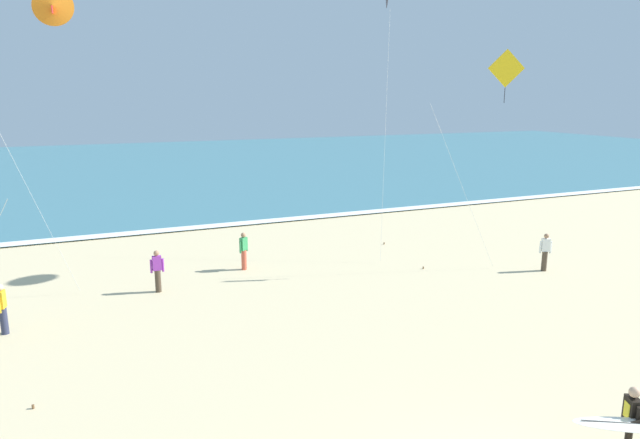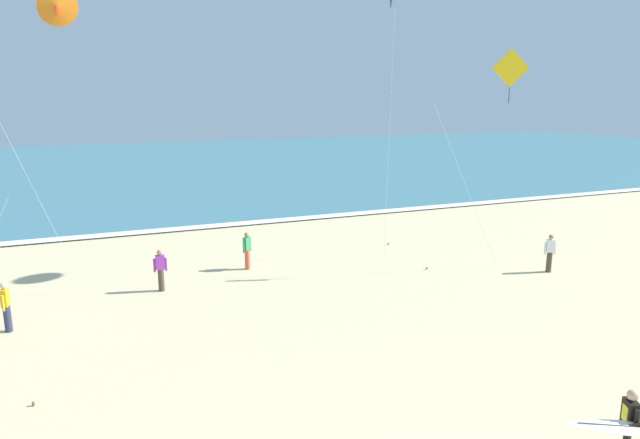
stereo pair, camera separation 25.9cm
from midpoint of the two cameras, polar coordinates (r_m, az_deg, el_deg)
name	(u,v)px [view 1 (the left image)]	position (r m, az deg, el deg)	size (l,w,h in m)	color
ocean_water	(146,166)	(60.61, -17.36, 5.19)	(160.00, 60.00, 0.08)	teal
shoreline_foam	(208,226)	(31.58, -11.59, -0.68)	(160.00, 0.95, 0.01)	white
surfer_lead	(636,424)	(12.75, 28.92, -17.70)	(2.57, 1.55, 1.71)	black
kite_delta_amber_near	(52,7)	(21.74, -25.88, 18.85)	(4.07, 0.80, 10.69)	orange
kite_diamond_golden_far	(504,74)	(23.78, 17.92, 13.93)	(3.46, 1.38, 8.91)	yellow
bystander_white_top	(545,252)	(24.99, 21.62, -3.07)	(0.46, 0.30, 1.59)	#4C3D2D
bystander_yellow_top	(2,309)	(19.80, -29.89, -7.87)	(0.25, 0.49, 1.59)	#2D334C
bystander_purple_top	(157,271)	(21.65, -16.52, -5.02)	(0.50, 0.22, 1.59)	#4C3D2D
bystander_green_top	(244,251)	(23.62, -8.07, -3.17)	(0.43, 0.33, 1.59)	#D8593F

